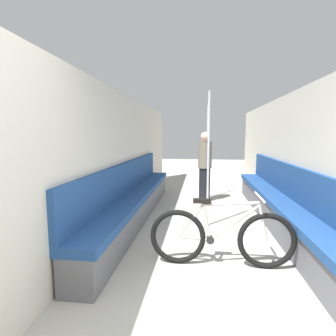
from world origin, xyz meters
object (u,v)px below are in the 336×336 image
object	(u,v)px
grab_pole_far	(207,153)
passenger_standing	(205,166)
bicycle	(221,237)
bench_seat_row_left	(136,200)
bench_seat_row_right	(278,205)
grab_pole_near	(208,162)

from	to	relation	value
grab_pole_far	passenger_standing	size ratio (longest dim) A/B	1.40
bicycle	grab_pole_far	size ratio (longest dim) A/B	0.75
bicycle	passenger_standing	distance (m)	3.03
grab_pole_far	passenger_standing	world-z (taller)	grab_pole_far
bench_seat_row_left	grab_pole_far	world-z (taller)	grab_pole_far
bicycle	grab_pole_far	bearing A→B (deg)	76.77
bench_seat_row_right	bicycle	distance (m)	1.86
bench_seat_row_left	grab_pole_near	xyz separation A→B (m)	(1.26, -0.19, 0.72)
bench_seat_row_left	grab_pole_near	world-z (taller)	grab_pole_near
bench_seat_row_right	bicycle	bearing A→B (deg)	-124.30
bench_seat_row_right	grab_pole_far	bearing A→B (deg)	122.06
bench_seat_row_right	passenger_standing	xyz separation A→B (m)	(-1.19, 1.45, 0.46)
bench_seat_row_left	bicycle	size ratio (longest dim) A/B	2.91
bicycle	grab_pole_far	xyz separation A→B (m)	(-0.08, 3.35, 0.72)
bench_seat_row_left	passenger_standing	size ratio (longest dim) A/B	3.06
bench_seat_row_right	grab_pole_near	bearing A→B (deg)	-170.62
bench_seat_row_left	bench_seat_row_right	bearing A→B (deg)	0.00
grab_pole_far	passenger_standing	distance (m)	0.45
bench_seat_row_right	grab_pole_near	xyz separation A→B (m)	(-1.17, -0.19, 0.72)
grab_pole_near	grab_pole_far	world-z (taller)	same
bench_seat_row_left	grab_pole_far	bearing A→B (deg)	54.44
bench_seat_row_left	bicycle	bearing A→B (deg)	-48.15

